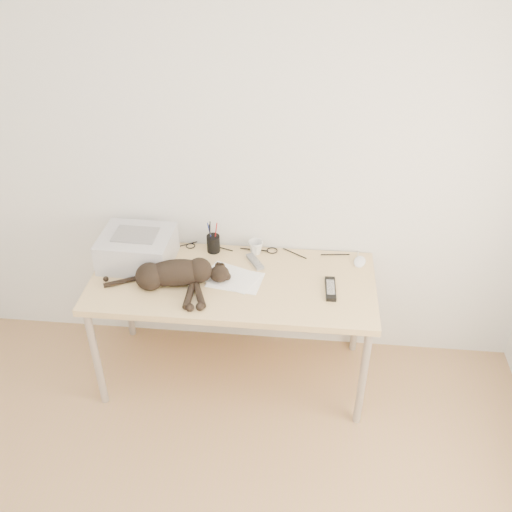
# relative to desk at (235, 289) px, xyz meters

# --- Properties ---
(wall_back) EXTENTS (3.50, 0.00, 3.50)m
(wall_back) POSITION_rel_desk_xyz_m (0.00, 0.27, 0.69)
(wall_back) COLOR white
(wall_back) RESTS_ON floor
(desk) EXTENTS (1.60, 0.70, 0.74)m
(desk) POSITION_rel_desk_xyz_m (0.00, 0.00, 0.00)
(desk) COLOR #D6B77D
(desk) RESTS_ON floor
(printer) EXTENTS (0.42, 0.36, 0.19)m
(printer) POSITION_rel_desk_xyz_m (-0.57, 0.04, 0.23)
(printer) COLOR silver
(printer) RESTS_ON desk
(papers) EXTENTS (0.37, 0.30, 0.01)m
(papers) POSITION_rel_desk_xyz_m (0.00, -0.08, 0.14)
(papers) COLOR white
(papers) RESTS_ON desk
(cat) EXTENTS (0.71, 0.34, 0.16)m
(cat) POSITION_rel_desk_xyz_m (-0.32, -0.16, 0.20)
(cat) COLOR black
(cat) RESTS_ON desk
(mug) EXTENTS (0.12, 0.12, 0.08)m
(mug) POSITION_rel_desk_xyz_m (0.10, 0.19, 0.17)
(mug) COLOR silver
(mug) RESTS_ON desk
(pen_cup) EXTENTS (0.08, 0.08, 0.20)m
(pen_cup) POSITION_rel_desk_xyz_m (-0.15, 0.19, 0.19)
(pen_cup) COLOR black
(pen_cup) RESTS_ON desk
(remote_grey) EXTENTS (0.12, 0.16, 0.02)m
(remote_grey) POSITION_rel_desk_xyz_m (0.11, 0.09, 0.14)
(remote_grey) COLOR gray
(remote_grey) RESTS_ON desk
(remote_black) EXTENTS (0.06, 0.20, 0.02)m
(remote_black) POSITION_rel_desk_xyz_m (0.55, -0.13, 0.14)
(remote_black) COLOR black
(remote_black) RESTS_ON desk
(mouse) EXTENTS (0.09, 0.13, 0.04)m
(mouse) POSITION_rel_desk_xyz_m (0.72, 0.16, 0.15)
(mouse) COLOR white
(mouse) RESTS_ON desk
(cable_tangle) EXTENTS (1.36, 0.07, 0.01)m
(cable_tangle) POSITION_rel_desk_xyz_m (0.00, 0.22, 0.14)
(cable_tangle) COLOR black
(cable_tangle) RESTS_ON desk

